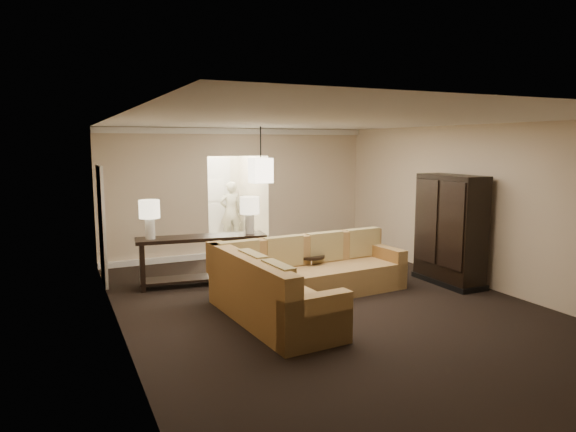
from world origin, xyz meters
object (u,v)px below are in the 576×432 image
sectional_sofa (303,280)px  person (231,208)px  drink_table (311,265)px  armoire (450,232)px  console_table (202,256)px  coffee_table (330,274)px

sectional_sofa → person: bearing=78.8°
person → sectional_sofa: bearing=87.7°
drink_table → person: size_ratio=0.35×
armoire → person: size_ratio=1.14×
console_table → drink_table: size_ratio=3.87×
person → armoire: bearing=117.3°
console_table → person: bearing=71.1°
coffee_table → drink_table: bearing=-171.1°
coffee_table → armoire: 2.23m
sectional_sofa → coffee_table: 1.22m
coffee_table → console_table: size_ratio=0.51×
armoire → drink_table: size_ratio=3.27×
sectional_sofa → coffee_table: (0.92, 0.78, -0.18)m
coffee_table → person: (-0.29, 4.60, 0.65)m
drink_table → coffee_table: bearing=8.9°
sectional_sofa → drink_table: sectional_sofa is taller
console_table → person: size_ratio=1.35×
sectional_sofa → console_table: sectional_sofa is taller
sectional_sofa → console_table: (-1.10, 1.78, 0.13)m
coffee_table → sectional_sofa: bearing=-139.8°
sectional_sofa → console_table: 2.10m
coffee_table → drink_table: 0.48m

